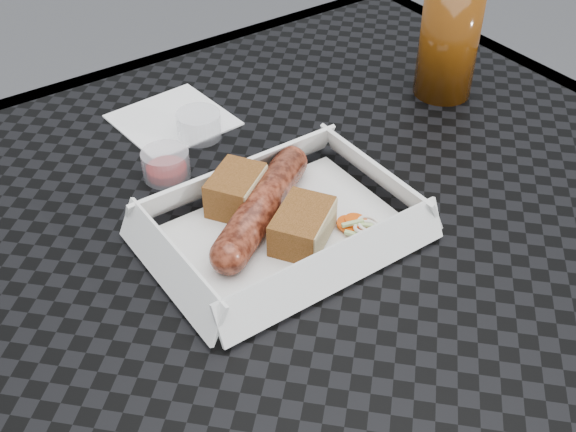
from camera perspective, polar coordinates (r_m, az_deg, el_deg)
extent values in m
cube|color=black|center=(0.73, 4.24, 0.62)|extent=(0.80, 0.80, 0.01)
cube|color=black|center=(1.02, -9.71, 11.61)|extent=(0.80, 0.03, 0.03)
cylinder|color=black|center=(1.35, 5.95, 1.35)|extent=(0.03, 0.03, 0.73)
cube|color=white|center=(0.69, -0.48, -1.36)|extent=(0.22, 0.15, 0.00)
cylinder|color=maroon|center=(0.69, -2.06, 0.84)|extent=(0.15, 0.11, 0.03)
sphere|color=maroon|center=(0.75, 0.22, 4.26)|extent=(0.03, 0.03, 0.03)
sphere|color=maroon|center=(0.64, -4.72, -3.16)|extent=(0.03, 0.03, 0.03)
cube|color=brown|center=(0.71, -4.15, 2.04)|extent=(0.07, 0.07, 0.04)
cube|color=brown|center=(0.67, 1.13, -0.80)|extent=(0.08, 0.07, 0.03)
cylinder|color=#E24C09|center=(0.69, 5.40, -1.22)|extent=(0.02, 0.02, 0.00)
torus|color=white|center=(0.69, 6.23, -1.20)|extent=(0.02, 0.02, 0.00)
cube|color=#B2D17F|center=(0.69, 6.00, -0.78)|extent=(0.02, 0.02, 0.00)
cube|color=white|center=(0.86, -9.09, 7.51)|extent=(0.13, 0.13, 0.00)
cylinder|color=maroon|center=(0.77, -9.62, 4.05)|extent=(0.05, 0.05, 0.03)
cylinder|color=silver|center=(0.82, -7.05, 7.15)|extent=(0.05, 0.05, 0.03)
cylinder|color=#512707|center=(0.90, 12.59, 13.35)|extent=(0.07, 0.07, 0.14)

